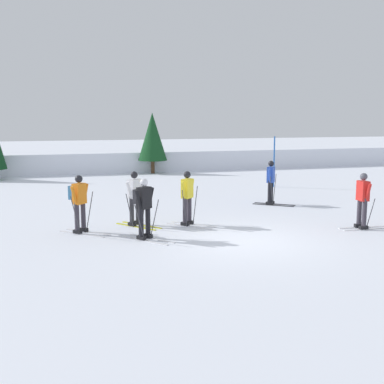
{
  "coord_description": "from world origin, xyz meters",
  "views": [
    {
      "loc": [
        -4.89,
        -11.91,
        3.37
      ],
      "look_at": [
        -0.5,
        3.27,
        0.9
      ],
      "focal_mm": 45.01,
      "sensor_mm": 36.0,
      "label": 1
    }
  ],
  "objects_px": {
    "skier_orange": "(79,201)",
    "skier_white": "(135,197)",
    "skier_blue": "(271,181)",
    "skier_black": "(144,205)",
    "trail_marker_pole": "(274,162)",
    "skier_red": "(363,199)",
    "skier_yellow": "(187,196)",
    "conifer_far_right": "(152,137)"
  },
  "relations": [
    {
      "from": "skier_orange",
      "to": "skier_white",
      "type": "height_order",
      "value": "same"
    },
    {
      "from": "skier_black",
      "to": "skier_red",
      "type": "relative_size",
      "value": 1.0
    },
    {
      "from": "trail_marker_pole",
      "to": "skier_red",
      "type": "bearing_deg",
      "value": -98.43
    },
    {
      "from": "skier_black",
      "to": "trail_marker_pole",
      "type": "xyz_separation_m",
      "value": [
        7.9,
        8.24,
        0.27
      ]
    },
    {
      "from": "skier_red",
      "to": "skier_white",
      "type": "height_order",
      "value": "same"
    },
    {
      "from": "skier_yellow",
      "to": "skier_red",
      "type": "bearing_deg",
      "value": -21.3
    },
    {
      "from": "skier_red",
      "to": "skier_white",
      "type": "bearing_deg",
      "value": 160.31
    },
    {
      "from": "skier_blue",
      "to": "conifer_far_right",
      "type": "relative_size",
      "value": 0.47
    },
    {
      "from": "skier_yellow",
      "to": "conifer_far_right",
      "type": "relative_size",
      "value": 0.47
    },
    {
      "from": "skier_yellow",
      "to": "skier_black",
      "type": "relative_size",
      "value": 1.0
    },
    {
      "from": "skier_orange",
      "to": "conifer_far_right",
      "type": "distance_m",
      "value": 15.27
    },
    {
      "from": "trail_marker_pole",
      "to": "conifer_far_right",
      "type": "relative_size",
      "value": 0.67
    },
    {
      "from": "skier_red",
      "to": "skier_blue",
      "type": "xyz_separation_m",
      "value": [
        -0.9,
        4.51,
        0.0
      ]
    },
    {
      "from": "skier_blue",
      "to": "conifer_far_right",
      "type": "bearing_deg",
      "value": 101.01
    },
    {
      "from": "skier_black",
      "to": "skier_white",
      "type": "relative_size",
      "value": 1.0
    },
    {
      "from": "skier_orange",
      "to": "skier_red",
      "type": "distance_m",
      "value": 8.47
    },
    {
      "from": "skier_red",
      "to": "conifer_far_right",
      "type": "xyz_separation_m",
      "value": [
        -3.17,
        16.18,
        1.29
      ]
    },
    {
      "from": "skier_blue",
      "to": "conifer_far_right",
      "type": "distance_m",
      "value": 11.96
    },
    {
      "from": "skier_blue",
      "to": "skier_white",
      "type": "distance_m",
      "value": 6.06
    },
    {
      "from": "skier_blue",
      "to": "skier_orange",
      "type": "bearing_deg",
      "value": -160.07
    },
    {
      "from": "skier_blue",
      "to": "trail_marker_pole",
      "type": "height_order",
      "value": "trail_marker_pole"
    },
    {
      "from": "skier_black",
      "to": "skier_blue",
      "type": "xyz_separation_m",
      "value": [
        5.7,
        3.92,
        -0.04
      ]
    },
    {
      "from": "skier_red",
      "to": "skier_blue",
      "type": "height_order",
      "value": "same"
    },
    {
      "from": "skier_black",
      "to": "skier_blue",
      "type": "height_order",
      "value": "same"
    },
    {
      "from": "skier_orange",
      "to": "skier_white",
      "type": "distance_m",
      "value": 1.79
    },
    {
      "from": "skier_white",
      "to": "conifer_far_right",
      "type": "relative_size",
      "value": 0.47
    },
    {
      "from": "skier_orange",
      "to": "trail_marker_pole",
      "type": "relative_size",
      "value": 0.7
    },
    {
      "from": "skier_white",
      "to": "conifer_far_right",
      "type": "height_order",
      "value": "conifer_far_right"
    },
    {
      "from": "skier_black",
      "to": "skier_red",
      "type": "xyz_separation_m",
      "value": [
        6.59,
        -0.6,
        -0.04
      ]
    },
    {
      "from": "skier_yellow",
      "to": "skier_blue",
      "type": "bearing_deg",
      "value": 32.35
    },
    {
      "from": "skier_yellow",
      "to": "skier_red",
      "type": "relative_size",
      "value": 1.0
    },
    {
      "from": "trail_marker_pole",
      "to": "skier_black",
      "type": "bearing_deg",
      "value": -133.79
    },
    {
      "from": "skier_yellow",
      "to": "trail_marker_pole",
      "type": "height_order",
      "value": "trail_marker_pole"
    },
    {
      "from": "skier_red",
      "to": "skier_yellow",
      "type": "bearing_deg",
      "value": 158.7
    },
    {
      "from": "conifer_far_right",
      "to": "trail_marker_pole",
      "type": "bearing_deg",
      "value": -58.62
    },
    {
      "from": "skier_yellow",
      "to": "conifer_far_right",
      "type": "distance_m",
      "value": 14.41
    },
    {
      "from": "skier_yellow",
      "to": "skier_orange",
      "type": "height_order",
      "value": "same"
    },
    {
      "from": "skier_black",
      "to": "skier_blue",
      "type": "relative_size",
      "value": 1.0
    },
    {
      "from": "skier_yellow",
      "to": "skier_blue",
      "type": "distance_m",
      "value": 4.81
    },
    {
      "from": "skier_orange",
      "to": "conifer_far_right",
      "type": "height_order",
      "value": "conifer_far_right"
    },
    {
      "from": "conifer_far_right",
      "to": "skier_black",
      "type": "bearing_deg",
      "value": -102.4
    },
    {
      "from": "skier_yellow",
      "to": "conifer_far_right",
      "type": "xyz_separation_m",
      "value": [
        1.8,
        14.24,
        1.29
      ]
    }
  ]
}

